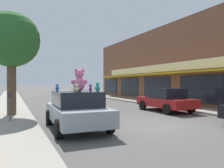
{
  "coord_description": "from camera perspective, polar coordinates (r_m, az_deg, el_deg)",
  "views": [
    {
      "loc": [
        -5.58,
        -7.77,
        1.83
      ],
      "look_at": [
        -0.3,
        3.66,
        1.77
      ],
      "focal_mm": 35.0,
      "sensor_mm": 36.0,
      "label": 1
    }
  ],
  "objects": [
    {
      "name": "teddy_bear_giant",
      "position": [
        8.83,
        -8.54,
        0.96
      ],
      "size": [
        0.68,
        0.44,
        0.91
      ],
      "rotation": [
        0.0,
        0.0,
        2.99
      ],
      "color": "pink",
      "rests_on": "plush_art_car"
    },
    {
      "name": "teddy_bear_purple",
      "position": [
        8.66,
        -5.65,
        -1.0
      ],
      "size": [
        0.17,
        0.22,
        0.29
      ],
      "rotation": [
        0.0,
        0.0,
        4.23
      ],
      "color": "purple",
      "rests_on": "plush_art_car"
    },
    {
      "name": "plush_art_car",
      "position": [
        8.88,
        -9.31,
        -6.48
      ],
      "size": [
        2.12,
        4.27,
        1.5
      ],
      "rotation": [
        0.0,
        0.0,
        -0.03
      ],
      "color": "#8C999E",
      "rests_on": "ground_plane"
    },
    {
      "name": "sidewalk_near",
      "position": [
        7.97,
        -25.7,
        -12.53
      ],
      "size": [
        2.29,
        90.0,
        0.13
      ],
      "color": "gray",
      "rests_on": "ground_plane"
    },
    {
      "name": "teddy_bear_yellow",
      "position": [
        9.58,
        -9.77,
        -1.0
      ],
      "size": [
        0.16,
        0.18,
        0.25
      ],
      "rotation": [
        0.0,
        0.0,
        2.28
      ],
      "color": "yellow",
      "rests_on": "plush_art_car"
    },
    {
      "name": "teddy_bear_blue",
      "position": [
        9.43,
        -14.13,
        -0.9
      ],
      "size": [
        0.19,
        0.21,
        0.3
      ],
      "rotation": [
        0.0,
        0.0,
        2.24
      ],
      "color": "blue",
      "rests_on": "plush_art_car"
    },
    {
      "name": "teddy_bear_orange",
      "position": [
        9.47,
        -9.25,
        -0.68
      ],
      "size": [
        0.22,
        0.27,
        0.36
      ],
      "rotation": [
        0.0,
        0.0,
        2.07
      ],
      "color": "orange",
      "rests_on": "plush_art_car"
    },
    {
      "name": "teddy_bear_cream",
      "position": [
        7.99,
        -9.22,
        -1.06
      ],
      "size": [
        0.23,
        0.14,
        0.31
      ],
      "rotation": [
        0.0,
        0.0,
        3.1
      ],
      "color": "beige",
      "rests_on": "plush_art_car"
    },
    {
      "name": "parking_meter",
      "position": [
        10.76,
        -25.1,
        -4.47
      ],
      "size": [
        0.14,
        0.1,
        1.27
      ],
      "color": "#4C4C51",
      "rests_on": "sidewalk_near"
    },
    {
      "name": "ground_plane",
      "position": [
        9.74,
        10.88,
        -10.56
      ],
      "size": [
        260.0,
        260.0,
        0.0
      ],
      "primitive_type": "plane",
      "color": "#514F4C"
    },
    {
      "name": "teddy_bear_teal",
      "position": [
        8.28,
        -3.77,
        -0.85
      ],
      "size": [
        0.27,
        0.18,
        0.36
      ],
      "rotation": [
        0.0,
        0.0,
        3.39
      ],
      "color": "teal",
      "rests_on": "plush_art_car"
    },
    {
      "name": "parked_car_far_center",
      "position": [
        14.52,
        13.78,
        -3.9
      ],
      "size": [
        2.0,
        4.12,
        1.49
      ],
      "color": "maroon",
      "rests_on": "ground_plane"
    },
    {
      "name": "street_tree",
      "position": [
        13.08,
        -24.78,
        10.29
      ],
      "size": [
        2.97,
        2.97,
        5.52
      ],
      "color": "brown",
      "rests_on": "sidewalk_near"
    }
  ]
}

